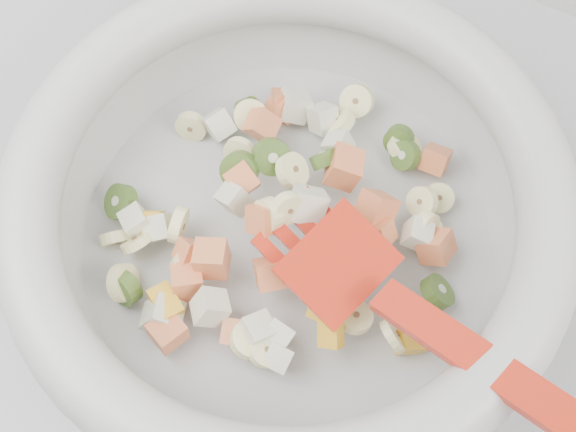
% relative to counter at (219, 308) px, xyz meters
% --- Properties ---
extents(counter, '(2.00, 0.60, 0.90)m').
position_rel_counter_xyz_m(counter, '(0.00, 0.00, 0.00)').
color(counter, '#A7A7AD').
rests_on(counter, ground).
extents(mixing_bowl, '(0.49, 0.39, 0.14)m').
position_rel_counter_xyz_m(mixing_bowl, '(0.13, -0.04, 0.51)').
color(mixing_bowl, '#B5B6B3').
rests_on(mixing_bowl, counter).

